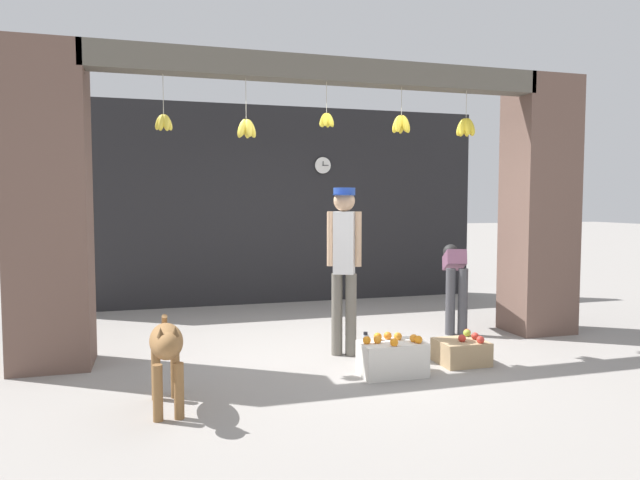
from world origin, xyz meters
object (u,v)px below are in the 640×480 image
at_px(shopkeeper, 344,257).
at_px(fruit_crate_apples, 462,351).
at_px(dog, 167,348).
at_px(worker_stooping, 455,275).
at_px(water_bottle, 365,349).
at_px(wall_clock, 323,165).
at_px(fruit_crate_oranges, 392,358).

relative_size(shopkeeper, fruit_crate_apples, 3.75).
bearing_deg(dog, worker_stooping, 116.13).
distance_m(shopkeeper, water_bottle, 0.91).
relative_size(fruit_crate_apples, water_bottle, 1.49).
distance_m(dog, shopkeeper, 2.09).
height_order(worker_stooping, water_bottle, worker_stooping).
bearing_deg(water_bottle, wall_clock, 80.47).
height_order(dog, worker_stooping, worker_stooping).
xyz_separation_m(dog, fruit_crate_oranges, (1.92, 0.33, -0.31)).
xyz_separation_m(shopkeeper, wall_clock, (0.67, 3.05, 1.10)).
bearing_deg(wall_clock, fruit_crate_apples, -85.18).
height_order(worker_stooping, wall_clock, wall_clock).
bearing_deg(dog, fruit_crate_apples, 98.83).
distance_m(shopkeeper, worker_stooping, 1.76).
bearing_deg(wall_clock, worker_stooping, -68.90).
height_order(fruit_crate_oranges, wall_clock, wall_clock).
bearing_deg(fruit_crate_oranges, worker_stooping, 45.22).
xyz_separation_m(dog, shopkeeper, (1.72, 1.07, 0.52)).
bearing_deg(wall_clock, dog, -120.19).
relative_size(fruit_crate_apples, wall_clock, 1.70).
xyz_separation_m(fruit_crate_oranges, fruit_crate_apples, (0.78, 0.16, -0.04)).
distance_m(shopkeeper, fruit_crate_oranges, 1.13).
relative_size(worker_stooping, water_bottle, 3.34).
bearing_deg(fruit_crate_apples, worker_stooping, 63.65).
bearing_deg(shopkeeper, worker_stooping, -131.38).
relative_size(fruit_crate_oranges, fruit_crate_apples, 1.28).
xyz_separation_m(worker_stooping, wall_clock, (-0.92, 2.39, 1.42)).
bearing_deg(fruit_crate_apples, shopkeeper, 149.26).
height_order(worker_stooping, fruit_crate_oranges, worker_stooping).
distance_m(worker_stooping, fruit_crate_apples, 1.49).
distance_m(dog, wall_clock, 5.03).
relative_size(dog, wall_clock, 3.33).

